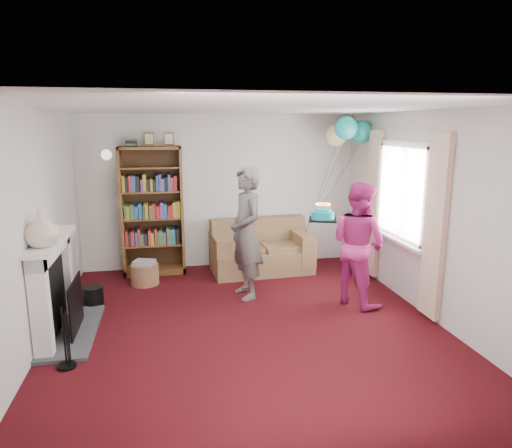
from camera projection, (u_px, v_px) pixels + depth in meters
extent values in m
plane|color=#35070E|center=(247.00, 326.00, 5.38)|extent=(5.00, 5.00, 0.00)
cube|color=silver|center=(221.00, 191.00, 7.52)|extent=(4.50, 0.02, 2.50)
cube|color=silver|center=(31.00, 232.00, 4.69)|extent=(0.02, 5.00, 2.50)
cube|color=silver|center=(430.00, 215.00, 5.54)|extent=(0.02, 5.00, 2.50)
cube|color=white|center=(247.00, 107.00, 4.85)|extent=(4.50, 5.00, 0.01)
cube|color=#3F3F42|center=(72.00, 332.00, 5.19)|extent=(0.55, 1.40, 0.04)
cube|color=white|center=(40.00, 309.00, 4.52)|extent=(0.18, 0.14, 1.06)
cube|color=white|center=(64.00, 275.00, 5.58)|extent=(0.18, 0.14, 1.06)
cube|color=white|center=(49.00, 249.00, 4.95)|extent=(0.18, 1.24, 0.16)
cube|color=white|center=(51.00, 240.00, 4.94)|extent=(0.28, 1.35, 0.05)
cube|color=black|center=(52.00, 295.00, 5.06)|extent=(0.10, 0.80, 0.86)
cube|color=black|center=(76.00, 306.00, 5.14)|extent=(0.02, 0.70, 0.60)
cylinder|color=black|center=(64.00, 337.00, 4.40)|extent=(0.18, 0.18, 0.64)
cylinder|color=black|center=(93.00, 296.00, 5.96)|extent=(0.26, 0.26, 0.26)
cube|color=white|center=(406.00, 144.00, 5.93)|extent=(0.08, 1.30, 0.08)
cube|color=white|center=(399.00, 238.00, 6.19)|extent=(0.08, 1.30, 0.08)
cube|color=white|center=(405.00, 192.00, 6.07)|extent=(0.01, 1.15, 1.20)
cube|color=white|center=(397.00, 240.00, 6.19)|extent=(0.14, 1.32, 0.04)
cube|color=beige|center=(435.00, 227.00, 5.34)|extent=(0.07, 0.38, 2.20)
cube|color=beige|center=(374.00, 204.00, 6.91)|extent=(0.07, 0.38, 2.20)
cylinder|color=gold|center=(107.00, 153.00, 6.99)|extent=(0.04, 0.12, 0.04)
sphere|color=white|center=(106.00, 155.00, 6.91)|extent=(0.16, 0.16, 0.16)
cube|color=#472B14|center=(153.00, 209.00, 7.32)|extent=(0.95, 0.04, 2.00)
cube|color=brown|center=(123.00, 212.00, 7.05)|extent=(0.04, 0.42, 2.00)
cube|color=brown|center=(182.00, 210.00, 7.22)|extent=(0.04, 0.42, 2.00)
cube|color=brown|center=(149.00, 148.00, 6.92)|extent=(0.95, 0.42, 0.04)
cube|color=brown|center=(155.00, 269.00, 7.34)|extent=(0.95, 0.42, 0.10)
cube|color=brown|center=(154.00, 244.00, 7.25)|extent=(0.87, 0.38, 0.03)
cube|color=brown|center=(153.00, 218.00, 7.16)|extent=(0.87, 0.38, 0.02)
cube|color=brown|center=(152.00, 191.00, 7.07)|extent=(0.87, 0.38, 0.02)
cube|color=brown|center=(150.00, 167.00, 6.99)|extent=(0.87, 0.38, 0.02)
cube|color=maroon|center=(131.00, 143.00, 6.84)|extent=(0.16, 0.22, 0.12)
cube|color=brown|center=(149.00, 139.00, 6.95)|extent=(0.16, 0.02, 0.20)
cube|color=brown|center=(169.00, 139.00, 7.00)|extent=(0.16, 0.02, 0.20)
cube|color=brown|center=(261.00, 260.00, 7.37)|extent=(1.57, 0.83, 0.37)
cube|color=brown|center=(258.00, 236.00, 7.58)|extent=(1.57, 0.24, 0.65)
cube|color=brown|center=(220.00, 251.00, 7.20)|extent=(0.24, 0.78, 0.51)
cube|color=brown|center=(301.00, 247.00, 7.45)|extent=(0.24, 0.78, 0.51)
cube|color=brown|center=(241.00, 250.00, 7.18)|extent=(0.66, 0.53, 0.12)
cube|color=brown|center=(284.00, 248.00, 7.31)|extent=(0.66, 0.53, 0.12)
cylinder|color=#8F6442|center=(145.00, 274.00, 6.77)|extent=(0.41, 0.41, 0.31)
cube|color=beige|center=(144.00, 262.00, 6.73)|extent=(0.29, 0.23, 0.06)
imported|color=black|center=(246.00, 233.00, 6.13)|extent=(0.55, 0.73, 1.79)
imported|color=#BC2575|center=(358.00, 244.00, 5.93)|extent=(0.90, 0.98, 1.62)
cube|color=black|center=(323.00, 219.00, 6.05)|extent=(0.36, 0.36, 0.02)
cylinder|color=#0D9A93|center=(323.00, 215.00, 6.04)|extent=(0.30, 0.30, 0.10)
cylinder|color=#0D9A93|center=(323.00, 211.00, 6.03)|extent=(0.22, 0.22, 0.04)
cylinder|color=#EE697F|center=(329.00, 208.00, 6.04)|extent=(0.01, 0.01, 0.09)
sphere|color=orange|center=(330.00, 204.00, 6.03)|extent=(0.02, 0.02, 0.02)
cylinder|color=#EE697F|center=(328.00, 207.00, 6.07)|extent=(0.01, 0.01, 0.09)
sphere|color=orange|center=(328.00, 204.00, 6.06)|extent=(0.02, 0.02, 0.02)
cylinder|color=#EE697F|center=(326.00, 207.00, 6.09)|extent=(0.01, 0.01, 0.09)
sphere|color=orange|center=(326.00, 203.00, 6.08)|extent=(0.02, 0.02, 0.02)
cylinder|color=#EE697F|center=(323.00, 207.00, 6.11)|extent=(0.01, 0.01, 0.09)
sphere|color=orange|center=(323.00, 203.00, 6.09)|extent=(0.02, 0.02, 0.02)
cylinder|color=#EE697F|center=(321.00, 207.00, 6.11)|extent=(0.01, 0.01, 0.09)
sphere|color=orange|center=(321.00, 203.00, 6.10)|extent=(0.02, 0.02, 0.02)
cylinder|color=#EE697F|center=(318.00, 207.00, 6.09)|extent=(0.01, 0.01, 0.09)
sphere|color=orange|center=(319.00, 203.00, 6.08)|extent=(0.02, 0.02, 0.02)
cylinder|color=#EE697F|center=(317.00, 207.00, 6.07)|extent=(0.01, 0.01, 0.09)
sphere|color=orange|center=(317.00, 204.00, 6.06)|extent=(0.02, 0.02, 0.02)
cylinder|color=#EE697F|center=(316.00, 208.00, 6.04)|extent=(0.01, 0.01, 0.09)
sphere|color=orange|center=(316.00, 204.00, 6.03)|extent=(0.02, 0.02, 0.02)
cylinder|color=#EE697F|center=(316.00, 208.00, 6.00)|extent=(0.01, 0.01, 0.09)
sphere|color=orange|center=(317.00, 204.00, 5.99)|extent=(0.02, 0.02, 0.02)
cylinder|color=#EE697F|center=(318.00, 209.00, 5.97)|extent=(0.01, 0.01, 0.09)
sphere|color=orange|center=(318.00, 205.00, 5.96)|extent=(0.02, 0.02, 0.02)
cylinder|color=#EE697F|center=(320.00, 209.00, 5.95)|extent=(0.01, 0.01, 0.09)
sphere|color=orange|center=(320.00, 205.00, 5.94)|extent=(0.02, 0.02, 0.02)
cylinder|color=#EE697F|center=(323.00, 209.00, 5.93)|extent=(0.01, 0.01, 0.09)
sphere|color=orange|center=(323.00, 205.00, 5.92)|extent=(0.02, 0.02, 0.02)
cylinder|color=#EE697F|center=(325.00, 209.00, 5.93)|extent=(0.01, 0.01, 0.09)
sphere|color=orange|center=(325.00, 205.00, 5.92)|extent=(0.02, 0.02, 0.02)
cylinder|color=#EE697F|center=(328.00, 209.00, 5.95)|extent=(0.01, 0.01, 0.09)
sphere|color=orange|center=(328.00, 205.00, 5.93)|extent=(0.02, 0.02, 0.02)
cylinder|color=#EE697F|center=(329.00, 209.00, 5.97)|extent=(0.01, 0.01, 0.09)
sphere|color=orange|center=(329.00, 205.00, 5.96)|extent=(0.02, 0.02, 0.02)
cylinder|color=#EE697F|center=(330.00, 208.00, 6.00)|extent=(0.01, 0.01, 0.09)
sphere|color=orange|center=(330.00, 204.00, 5.99)|extent=(0.02, 0.02, 0.02)
sphere|color=#3F3F3F|center=(305.00, 233.00, 7.20)|extent=(0.02, 0.02, 0.02)
sphere|color=#1BAC9B|center=(361.00, 132.00, 7.05)|extent=(0.35, 0.35, 0.35)
sphere|color=#E1E88E|center=(336.00, 136.00, 7.18)|extent=(0.35, 0.35, 0.35)
sphere|color=#1BAC9B|center=(346.00, 128.00, 6.79)|extent=(0.35, 0.35, 0.35)
imported|color=beige|center=(41.00, 229.00, 4.56)|extent=(0.42, 0.42, 0.36)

